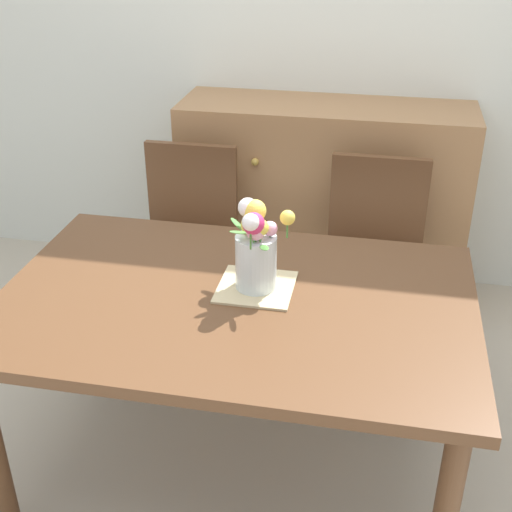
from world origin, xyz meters
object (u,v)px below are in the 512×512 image
at_px(chair_left, 187,231).
at_px(flower_vase, 256,245).
at_px(dining_table, 236,319).
at_px(dresser, 322,203).
at_px(chair_right, 374,248).

bearing_deg(chair_left, flower_vase, 121.48).
bearing_deg(dining_table, dresser, 83.80).
height_order(dining_table, flower_vase, flower_vase).
xyz_separation_m(chair_left, dresser, (0.57, 0.48, -0.02)).
bearing_deg(flower_vase, chair_left, 121.48).
height_order(chair_left, flower_vase, flower_vase).
relative_size(chair_left, chair_right, 1.00).
xyz_separation_m(dresser, flower_vase, (-0.09, -1.26, 0.39)).
height_order(dining_table, chair_left, chair_left).
bearing_deg(chair_right, chair_left, 0.00).
bearing_deg(flower_vase, chair_right, 64.55).
relative_size(dining_table, dresser, 1.09).
bearing_deg(dresser, dining_table, -96.20).
distance_m(chair_left, chair_right, 0.84).
distance_m(chair_right, flower_vase, 0.93).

